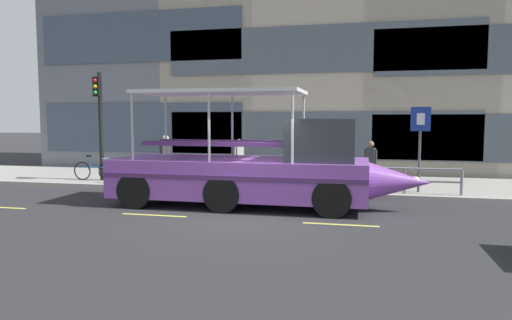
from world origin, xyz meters
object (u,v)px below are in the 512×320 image
at_px(leaned_bicycle, 94,171).
at_px(pedestrian_mid_left, 296,157).
at_px(parking_sign, 420,135).
at_px(pedestrian_mid_right, 239,156).
at_px(traffic_light_pole, 100,115).
at_px(pedestrian_near_bow, 371,159).
at_px(duck_tour_boat, 258,169).
at_px(pedestrian_near_stern, 166,153).

bearing_deg(leaned_bicycle, pedestrian_mid_left, 4.27).
height_order(parking_sign, pedestrian_mid_right, parking_sign).
distance_m(traffic_light_pole, pedestrian_mid_right, 5.48).
distance_m(parking_sign, pedestrian_near_bow, 2.03).
xyz_separation_m(parking_sign, duck_tour_boat, (-4.68, -2.48, -0.94)).
bearing_deg(traffic_light_pole, parking_sign, -1.41).
xyz_separation_m(pedestrian_mid_right, pedestrian_near_stern, (-2.75, -0.30, 0.08)).
relative_size(leaned_bicycle, pedestrian_near_stern, 1.01).
xyz_separation_m(leaned_bicycle, pedestrian_mid_right, (5.45, 0.78, 0.58)).
bearing_deg(traffic_light_pole, pedestrian_mid_right, 7.54).
bearing_deg(traffic_light_pole, leaned_bicycle, -158.82).
distance_m(duck_tour_boat, pedestrian_near_stern, 5.30).
bearing_deg(pedestrian_mid_left, traffic_light_pole, -176.30).
xyz_separation_m(pedestrian_near_bow, pedestrian_near_stern, (-7.45, -0.39, 0.09)).
relative_size(traffic_light_pole, pedestrian_near_stern, 2.36).
relative_size(parking_sign, leaned_bicycle, 1.55).
distance_m(traffic_light_pole, pedestrian_near_bow, 10.06).
bearing_deg(duck_tour_boat, parking_sign, 27.97).
distance_m(leaned_bicycle, pedestrian_mid_right, 5.54).
xyz_separation_m(traffic_light_pole, leaned_bicycle, (-0.23, -0.09, -2.08)).
bearing_deg(parking_sign, duck_tour_boat, -152.03).
distance_m(leaned_bicycle, pedestrian_mid_left, 7.65).
bearing_deg(pedestrian_near_bow, leaned_bicycle, -175.07).
bearing_deg(pedestrian_near_bow, parking_sign, -35.69).
xyz_separation_m(leaned_bicycle, pedestrian_near_stern, (2.70, 0.49, 0.66)).
bearing_deg(pedestrian_mid_right, pedestrian_mid_left, -5.70).
distance_m(traffic_light_pole, duck_tour_boat, 7.43).
bearing_deg(parking_sign, traffic_light_pole, 178.59).
height_order(leaned_bicycle, pedestrian_near_bow, pedestrian_near_bow).
bearing_deg(duck_tour_boat, pedestrian_near_bow, 48.01).
distance_m(parking_sign, leaned_bicycle, 11.72).
distance_m(traffic_light_pole, pedestrian_near_stern, 2.88).
distance_m(duck_tour_boat, pedestrian_near_bow, 4.78).
height_order(leaned_bicycle, pedestrian_mid_left, pedestrian_mid_left).
xyz_separation_m(duck_tour_boat, pedestrian_mid_right, (-1.50, 3.46, 0.07)).
height_order(parking_sign, pedestrian_near_bow, parking_sign).
height_order(pedestrian_near_bow, pedestrian_mid_left, pedestrian_mid_left).
distance_m(leaned_bicycle, pedestrian_near_bow, 10.20).
height_order(leaned_bicycle, duck_tour_boat, duck_tour_boat).
relative_size(pedestrian_mid_left, pedestrian_mid_right, 1.04).
relative_size(parking_sign, pedestrian_mid_right, 1.70).
height_order(pedestrian_near_bow, pedestrian_near_stern, pedestrian_near_stern).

